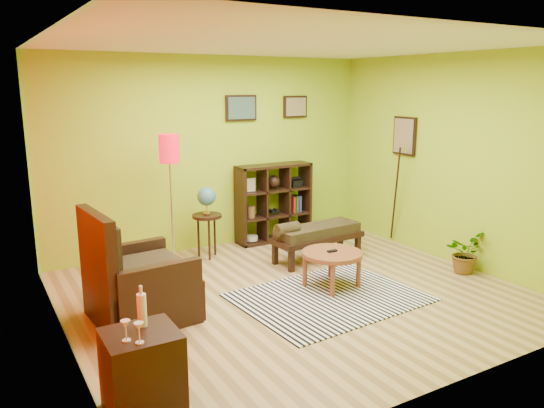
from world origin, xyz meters
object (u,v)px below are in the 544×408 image
coffee_table (332,257)px  potted_plant (464,257)px  side_cabinet (142,371)px  floor_lamp (170,161)px  cube_shelf (275,203)px  bench (315,233)px  armchair (136,286)px  globe_table (207,204)px

coffee_table → potted_plant: coffee_table is taller
side_cabinet → floor_lamp: bearing=66.1°
cube_shelf → potted_plant: 2.88m
bench → armchair: bearing=-167.2°
armchair → side_cabinet: armchair is taller
coffee_table → cube_shelf: (0.42, 2.07, 0.22)m
side_cabinet → potted_plant: (4.49, 0.87, -0.11)m
armchair → cube_shelf: (2.69, 1.76, 0.24)m
coffee_table → floor_lamp: 2.37m
globe_table → bench: bearing=-36.0°
floor_lamp → globe_table: size_ratio=1.77×
globe_table → bench: (1.22, -0.89, -0.37)m
side_cabinet → cube_shelf: bearing=47.3°
coffee_table → bench: bearing=66.6°
armchair → bench: bearing=12.8°
floor_lamp → cube_shelf: bearing=15.0°
floor_lamp → side_cabinet: bearing=-113.9°
globe_table → side_cabinet: bearing=-120.9°
globe_table → potted_plant: (2.62, -2.24, -0.55)m
coffee_table → armchair: armchair is taller
floor_lamp → cube_shelf: 2.08m
bench → side_cabinet: bearing=-144.3°
bench → potted_plant: bench is taller
floor_lamp → armchair: bearing=-124.2°
side_cabinet → floor_lamp: 3.35m
armchair → potted_plant: size_ratio=2.20×
side_cabinet → bench: 3.81m
globe_table → floor_lamp: bearing=-159.0°
armchair → potted_plant: (4.07, -0.75, -0.15)m
bench → floor_lamp: bearing=159.9°
side_cabinet → potted_plant: side_cabinet is taller
potted_plant → bench: bearing=136.0°
armchair → side_cabinet: 1.67m
floor_lamp → potted_plant: (3.21, -2.01, -1.23)m
globe_table → bench: 1.56m
side_cabinet → bench: (3.09, 2.22, 0.07)m
side_cabinet → globe_table: bearing=59.1°
armchair → globe_table: armchair is taller
coffee_table → globe_table: size_ratio=0.71×
cube_shelf → bench: bearing=-91.3°
floor_lamp → cube_shelf: (1.83, 0.49, -0.84)m
armchair → floor_lamp: (0.86, 1.27, 1.08)m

